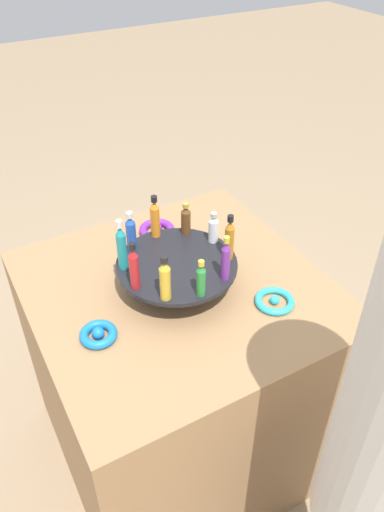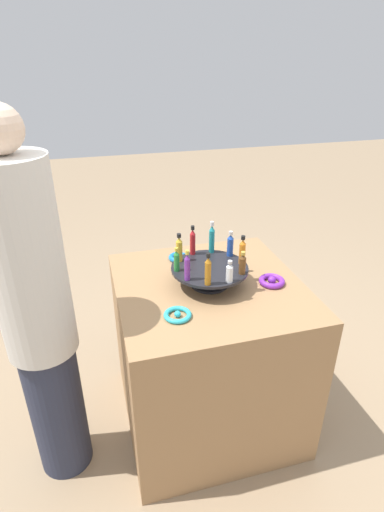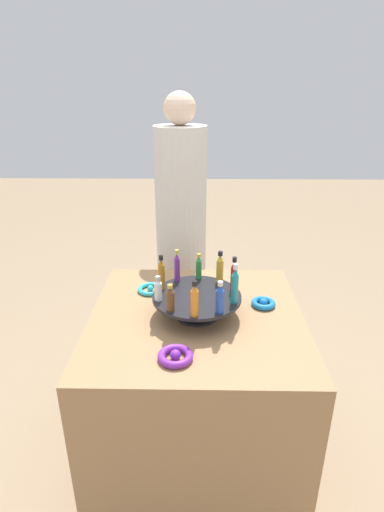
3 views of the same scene
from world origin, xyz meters
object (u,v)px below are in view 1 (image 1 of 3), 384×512
Objects in this scene: bottle_purple at (226,260)px; display_stand at (177,270)px; bottle_red at (134,268)px; bottle_green at (201,279)px; bottle_amber at (229,239)px; bottle_brown at (186,220)px; ribbon_bow_blue at (98,334)px; bottle_blue at (131,232)px; bottle_gold at (165,279)px; bottle_clear at (213,228)px; bottle_teal at (122,247)px; ribbon_bow_teal at (275,301)px; bottle_orange at (155,218)px; ribbon_bow_purple at (157,230)px.

display_stand is at bearing 33.29° from bottle_purple.
bottle_green is (-0.11, -0.13, -0.01)m from bottle_red.
bottle_green is at bearing -128.71° from bottle_red.
bottle_amber is 1.37× the size of bottle_brown.
bottle_blue is at bearing -43.30° from ribbon_bow_blue.
bottle_gold is (-0.07, -0.05, -0.00)m from bottle_red.
bottle_clear reaches higher than ribbon_bow_blue.
bottle_brown is at bearing -92.71° from bottle_blue.
bottle_teal reaches higher than bottle_gold.
bottle_brown reaches higher than ribbon_bow_teal.
bottle_clear is at bearing -20.71° from bottle_purple.
bottle_gold is at bearing 74.78° from ribbon_bow_teal.
bottle_blue is 0.09m from bottle_teal.
bottle_brown is 0.85× the size of bottle_blue.
bottle_amber is 1.00× the size of bottle_red.
bottle_clear is at bearing -56.71° from bottle_gold.
bottle_red is at bearing 69.29° from bottle_purple.
bottle_brown is 0.77× the size of bottle_orange.
bottle_gold is at bearing -164.71° from bottle_teal.
bottle_red is (-0.18, 0.15, 0.00)m from bottle_orange.
bottle_clear is 0.09m from bottle_brown.
bottle_orange is (0.11, 0.13, 0.02)m from bottle_clear.
bottle_amber is 0.21m from ribbon_bow_teal.
bottle_clear is 0.63× the size of bottle_teal.
bottle_red is 0.09m from bottle_gold.
bottle_orange is 1.01× the size of bottle_gold.
bottle_purple reaches higher than bottle_brown.
bottle_clear is at bearing -2.71° from bottle_amber.
bottle_red reaches higher than bottle_blue.
bottle_teal reaches higher than bottle_purple.
bottle_amber is at bearing -56.71° from bottle_green.
ribbon_bow_blue is at bearing 76.13° from ribbon_bow_teal.
bottle_blue reaches higher than bottle_green.
bottle_brown is 0.27m from bottle_green.
display_stand is at bearing -2.71° from bottle_green.
bottle_clear is (0.16, -0.06, -0.02)m from bottle_purple.
bottle_orange is (0.26, 0.07, -0.00)m from bottle_purple.
bottle_amber is 0.27m from bottle_blue.
bottle_purple is at bearing -164.71° from bottle_orange.
bottle_purple is 0.17m from bottle_gold.
bottle_blue is at bearing 15.29° from bottle_green.
bottle_orange is 0.19m from ribbon_bow_purple.
bottle_clear is 0.29m from bottle_red.
bottle_brown is (0.23, -0.01, -0.01)m from bottle_purple.
ribbon_bow_blue is (-0.03, 0.40, -0.14)m from bottle_amber.
ribbon_bow_blue is (-0.11, 0.40, -0.12)m from bottle_clear.
display_stand is 3.48× the size of ribbon_bow_blue.
bottle_green is at bearing -110.71° from bottle_gold.
bottle_brown is 0.67× the size of bottle_teal.
bottle_red is 0.19m from ribbon_bow_blue.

